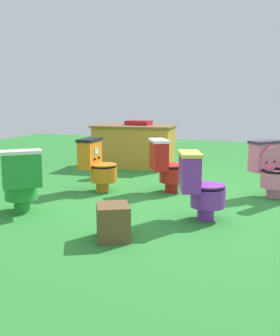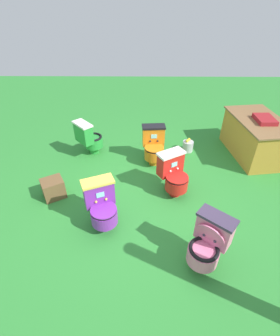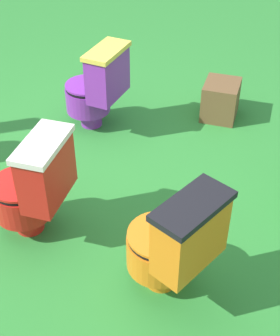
% 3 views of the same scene
% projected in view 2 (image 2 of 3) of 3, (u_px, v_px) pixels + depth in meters
% --- Properties ---
extents(ground, '(14.00, 14.00, 0.00)m').
position_uv_depth(ground, '(148.00, 201.00, 4.03)').
color(ground, '#2D8433').
extents(toilet_red, '(0.63, 0.60, 0.73)m').
position_uv_depth(toilet_red, '(174.00, 174.00, 4.00)').
color(toilet_red, red).
rests_on(toilet_red, ground).
extents(toilet_orange, '(0.52, 0.45, 0.73)m').
position_uv_depth(toilet_orange, '(154.00, 145.00, 4.73)').
color(toilet_orange, orange).
rests_on(toilet_orange, ground).
extents(toilet_green, '(0.63, 0.63, 0.73)m').
position_uv_depth(toilet_green, '(89.00, 138.00, 4.96)').
color(toilet_green, green).
rests_on(toilet_green, ground).
extents(toilet_pink, '(0.64, 0.62, 0.73)m').
position_uv_depth(toilet_pink, '(208.00, 243.00, 2.92)').
color(toilet_pink, pink).
rests_on(toilet_pink, ground).
extents(toilet_purple, '(0.61, 0.56, 0.73)m').
position_uv_depth(toilet_purple, '(102.00, 205.00, 3.42)').
color(toilet_purple, purple).
rests_on(toilet_purple, ground).
extents(vendor_table, '(1.56, 1.05, 0.85)m').
position_uv_depth(vendor_table, '(255.00, 137.00, 4.94)').
color(vendor_table, '#B7842D').
rests_on(vendor_table, ground).
extents(small_crate, '(0.42, 0.44, 0.32)m').
position_uv_depth(small_crate, '(53.00, 188.00, 4.03)').
color(small_crate, brown).
rests_on(small_crate, ground).
extents(lemon_bucket, '(0.22, 0.22, 0.28)m').
position_uv_depth(lemon_bucket, '(188.00, 146.00, 5.20)').
color(lemon_bucket, '#B7B7BF').
rests_on(lemon_bucket, ground).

